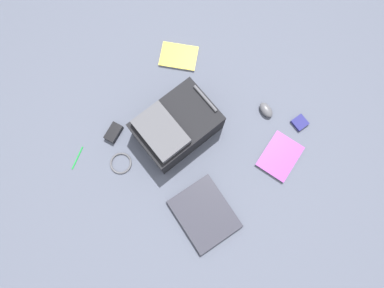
{
  "coord_description": "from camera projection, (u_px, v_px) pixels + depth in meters",
  "views": [
    {
      "loc": [
        -0.22,
        0.33,
        1.73
      ],
      "look_at": [
        0.02,
        0.02,
        0.02
      ],
      "focal_mm": 28.9,
      "sensor_mm": 36.0,
      "label": 1
    }
  ],
  "objects": [
    {
      "name": "pen_black",
      "position": [
        77.0,
        158.0,
        1.76
      ],
      "size": [
        0.05,
        0.14,
        0.01
      ],
      "primitive_type": "cylinder",
      "rotation": [
        1.57,
        0.0,
        0.3
      ],
      "color": "#198C33",
      "rests_on": "ground_plane"
    },
    {
      "name": "book_manual",
      "position": [
        179.0,
        56.0,
        1.89
      ],
      "size": [
        0.27,
        0.25,
        0.02
      ],
      "color": "silver",
      "rests_on": "ground_plane"
    },
    {
      "name": "earbud_pouch",
      "position": [
        300.0,
        123.0,
        1.8
      ],
      "size": [
        0.1,
        0.1,
        0.02
      ],
      "primitive_type": "cube",
      "rotation": [
        0.0,
        0.0,
        -0.29
      ],
      "color": "navy",
      "rests_on": "ground_plane"
    },
    {
      "name": "cable_coil",
      "position": [
        121.0,
        163.0,
        1.75
      ],
      "size": [
        0.12,
        0.12,
        0.01
      ],
      "primitive_type": "torus",
      "color": "#4C4C51",
      "rests_on": "ground_plane"
    },
    {
      "name": "ground_plane",
      "position": [
        197.0,
        144.0,
        1.78
      ],
      "size": [
        3.41,
        3.41,
        0.0
      ],
      "primitive_type": "plane",
      "color": "#4C5160"
    },
    {
      "name": "backpack",
      "position": [
        176.0,
        127.0,
        1.7
      ],
      "size": [
        0.4,
        0.49,
        0.22
      ],
      "color": "black",
      "rests_on": "ground_plane"
    },
    {
      "name": "power_brick",
      "position": [
        114.0,
        133.0,
        1.78
      ],
      "size": [
        0.08,
        0.12,
        0.03
      ],
      "primitive_type": "cube",
      "rotation": [
        0.0,
        0.0,
        0.17
      ],
      "color": "black",
      "rests_on": "ground_plane"
    },
    {
      "name": "laptop",
      "position": [
        204.0,
        214.0,
        1.68
      ],
      "size": [
        0.41,
        0.37,
        0.03
      ],
      "color": "#24242C",
      "rests_on": "ground_plane"
    },
    {
      "name": "book_comic",
      "position": [
        280.0,
        156.0,
        1.75
      ],
      "size": [
        0.2,
        0.25,
        0.02
      ],
      "color": "silver",
      "rests_on": "ground_plane"
    },
    {
      "name": "computer_mouse",
      "position": [
        266.0,
        110.0,
        1.8
      ],
      "size": [
        0.11,
        0.09,
        0.04
      ],
      "primitive_type": "ellipsoid",
      "rotation": [
        0.0,
        0.0,
        1.21
      ],
      "color": "#4C4C51",
      "rests_on": "ground_plane"
    }
  ]
}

